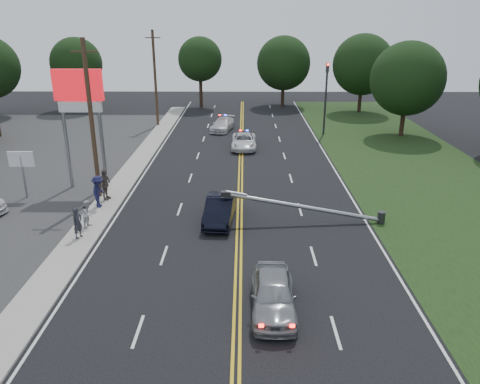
{
  "coord_description": "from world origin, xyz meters",
  "views": [
    {
      "loc": [
        0.25,
        -16.57,
        10.97
      ],
      "look_at": [
        0.03,
        8.49,
        1.7
      ],
      "focal_mm": 35.0,
      "sensor_mm": 36.0,
      "label": 1
    }
  ],
  "objects_px": {
    "bystander_a": "(78,223)",
    "pylon_sign": "(80,101)",
    "bystander_c": "(98,192)",
    "fallen_streetlight": "(313,208)",
    "small_sign": "(22,163)",
    "emergency_a": "(244,141)",
    "crashed_sedan": "(220,209)",
    "bystander_b": "(88,214)",
    "traffic_signal": "(326,93)",
    "utility_pole_mid": "(92,121)",
    "bystander_d": "(105,184)",
    "utility_pole_far": "(155,78)",
    "waiting_sedan": "(273,294)",
    "emergency_b": "(223,124)"
  },
  "relations": [
    {
      "from": "pylon_sign",
      "to": "bystander_a",
      "type": "distance_m",
      "value": 9.88
    },
    {
      "from": "emergency_a",
      "to": "bystander_b",
      "type": "xyz_separation_m",
      "value": [
        -8.6,
        -17.37,
        0.24
      ]
    },
    {
      "from": "small_sign",
      "to": "bystander_b",
      "type": "relative_size",
      "value": 2.01
    },
    {
      "from": "bystander_b",
      "to": "utility_pole_far",
      "type": "bearing_deg",
      "value": 17.35
    },
    {
      "from": "utility_pole_far",
      "to": "emergency_b",
      "type": "height_order",
      "value": "utility_pole_far"
    },
    {
      "from": "utility_pole_far",
      "to": "bystander_c",
      "type": "distance_m",
      "value": 24.25
    },
    {
      "from": "crashed_sedan",
      "to": "waiting_sedan",
      "type": "distance_m",
      "value": 9.2
    },
    {
      "from": "small_sign",
      "to": "emergency_a",
      "type": "distance_m",
      "value": 19.03
    },
    {
      "from": "utility_pole_far",
      "to": "traffic_signal",
      "type": "bearing_deg",
      "value": -12.89
    },
    {
      "from": "pylon_sign",
      "to": "small_sign",
      "type": "bearing_deg",
      "value": -150.26
    },
    {
      "from": "traffic_signal",
      "to": "fallen_streetlight",
      "type": "distance_m",
      "value": 22.62
    },
    {
      "from": "fallen_streetlight",
      "to": "small_sign",
      "type": "bearing_deg",
      "value": 167.6
    },
    {
      "from": "utility_pole_far",
      "to": "bystander_c",
      "type": "relative_size",
      "value": 5.03
    },
    {
      "from": "bystander_c",
      "to": "fallen_streetlight",
      "type": "bearing_deg",
      "value": -98.36
    },
    {
      "from": "utility_pole_mid",
      "to": "bystander_d",
      "type": "xyz_separation_m",
      "value": [
        0.61,
        -0.64,
        -3.96
      ]
    },
    {
      "from": "small_sign",
      "to": "bystander_c",
      "type": "xyz_separation_m",
      "value": [
        5.37,
        -1.92,
        -1.22
      ]
    },
    {
      "from": "emergency_b",
      "to": "bystander_d",
      "type": "height_order",
      "value": "bystander_d"
    },
    {
      "from": "pylon_sign",
      "to": "bystander_d",
      "type": "height_order",
      "value": "pylon_sign"
    },
    {
      "from": "pylon_sign",
      "to": "utility_pole_far",
      "type": "xyz_separation_m",
      "value": [
        1.3,
        20.0,
        -0.91
      ]
    },
    {
      "from": "utility_pole_mid",
      "to": "emergency_a",
      "type": "bearing_deg",
      "value": 53.03
    },
    {
      "from": "fallen_streetlight",
      "to": "pylon_sign",
      "type": "bearing_deg",
      "value": 157.78
    },
    {
      "from": "utility_pole_far",
      "to": "bystander_d",
      "type": "height_order",
      "value": "utility_pole_far"
    },
    {
      "from": "bystander_c",
      "to": "emergency_a",
      "type": "bearing_deg",
      "value": -30.67
    },
    {
      "from": "pylon_sign",
      "to": "crashed_sedan",
      "type": "relative_size",
      "value": 1.82
    },
    {
      "from": "crashed_sedan",
      "to": "bystander_a",
      "type": "relative_size",
      "value": 2.59
    },
    {
      "from": "emergency_a",
      "to": "crashed_sedan",
      "type": "bearing_deg",
      "value": -94.66
    },
    {
      "from": "bystander_a",
      "to": "pylon_sign",
      "type": "bearing_deg",
      "value": 38.5
    },
    {
      "from": "small_sign",
      "to": "utility_pole_far",
      "type": "bearing_deg",
      "value": 77.69
    },
    {
      "from": "fallen_streetlight",
      "to": "emergency_b",
      "type": "distance_m",
      "value": 24.47
    },
    {
      "from": "bystander_a",
      "to": "bystander_c",
      "type": "xyz_separation_m",
      "value": [
        -0.17,
        4.34,
        0.14
      ]
    },
    {
      "from": "utility_pole_mid",
      "to": "fallen_streetlight",
      "type": "bearing_deg",
      "value": -16.64
    },
    {
      "from": "pylon_sign",
      "to": "utility_pole_mid",
      "type": "height_order",
      "value": "utility_pole_mid"
    },
    {
      "from": "pylon_sign",
      "to": "traffic_signal",
      "type": "distance_m",
      "value": 24.75
    },
    {
      "from": "emergency_a",
      "to": "bystander_b",
      "type": "height_order",
      "value": "bystander_b"
    },
    {
      "from": "small_sign",
      "to": "utility_pole_mid",
      "type": "xyz_separation_m",
      "value": [
        4.8,
        0.0,
        2.75
      ]
    },
    {
      "from": "crashed_sedan",
      "to": "bystander_a",
      "type": "height_order",
      "value": "bystander_a"
    },
    {
      "from": "fallen_streetlight",
      "to": "emergency_a",
      "type": "relative_size",
      "value": 2.0
    },
    {
      "from": "traffic_signal",
      "to": "utility_pole_mid",
      "type": "bearing_deg",
      "value": -134.2
    },
    {
      "from": "pylon_sign",
      "to": "fallen_streetlight",
      "type": "distance_m",
      "value": 16.66
    },
    {
      "from": "emergency_a",
      "to": "bystander_a",
      "type": "height_order",
      "value": "bystander_a"
    },
    {
      "from": "waiting_sedan",
      "to": "bystander_c",
      "type": "xyz_separation_m",
      "value": [
        -10.07,
        10.67,
        0.37
      ]
    },
    {
      "from": "waiting_sedan",
      "to": "traffic_signal",
      "type": "bearing_deg",
      "value": 78.35
    },
    {
      "from": "utility_pole_mid",
      "to": "bystander_b",
      "type": "relative_size",
      "value": 6.47
    },
    {
      "from": "bystander_c",
      "to": "bystander_a",
      "type": "bearing_deg",
      "value": -176.87
    },
    {
      "from": "bystander_a",
      "to": "bystander_b",
      "type": "height_order",
      "value": "bystander_a"
    },
    {
      "from": "emergency_b",
      "to": "emergency_a",
      "type": "bearing_deg",
      "value": -60.18
    },
    {
      "from": "waiting_sedan",
      "to": "bystander_a",
      "type": "bearing_deg",
      "value": 148.43
    },
    {
      "from": "traffic_signal",
      "to": "utility_pole_far",
      "type": "bearing_deg",
      "value": 167.11
    },
    {
      "from": "bystander_c",
      "to": "utility_pole_mid",
      "type": "bearing_deg",
      "value": 17.35
    },
    {
      "from": "emergency_a",
      "to": "utility_pole_far",
      "type": "bearing_deg",
      "value": 135.0
    }
  ]
}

